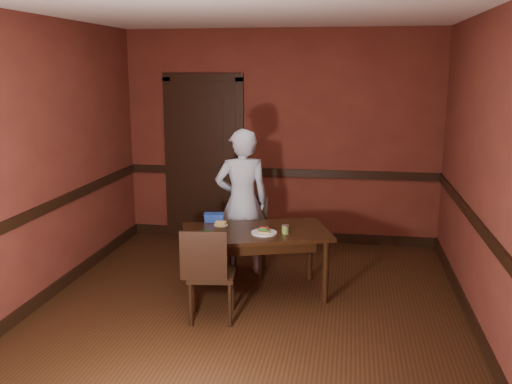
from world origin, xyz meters
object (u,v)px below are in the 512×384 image
(person, at_px, (242,202))
(chair_near, at_px, (212,273))
(dining_table, at_px, (256,262))
(sauce_jar, at_px, (285,229))
(cheese_saucer, at_px, (221,224))
(chair_far, at_px, (247,237))
(sandwich_plate, at_px, (264,232))
(food_tub, at_px, (214,217))

(person, bearing_deg, chair_near, 68.39)
(dining_table, bearing_deg, sauce_jar, -29.75)
(dining_table, bearing_deg, cheese_saucer, 146.19)
(cheese_saucer, bearing_deg, chair_far, 67.63)
(chair_near, distance_m, sauce_jar, 0.86)
(sandwich_plate, distance_m, food_tub, 0.67)
(chair_far, bearing_deg, sandwich_plate, -68.12)
(chair_far, height_order, person, person)
(dining_table, bearing_deg, food_tub, 134.53)
(chair_near, relative_size, food_tub, 3.84)
(chair_far, bearing_deg, person, 148.39)
(chair_far, relative_size, sandwich_plate, 3.39)
(person, xyz_separation_m, food_tub, (-0.23, -0.34, -0.09))
(sauce_jar, xyz_separation_m, cheese_saucer, (-0.67, 0.17, -0.03))
(person, bearing_deg, cheese_saucer, 56.02)
(chair_near, height_order, person, person)
(food_tub, bearing_deg, chair_near, -89.38)
(person, relative_size, sandwich_plate, 6.47)
(cheese_saucer, bearing_deg, food_tub, 126.06)
(person, height_order, food_tub, person)
(sandwich_plate, relative_size, sauce_jar, 2.90)
(person, xyz_separation_m, cheese_saucer, (-0.13, -0.49, -0.12))
(chair_far, height_order, sauce_jar, chair_far)
(chair_near, relative_size, sauce_jar, 10.19)
(sandwich_plate, bearing_deg, sauce_jar, 9.00)
(sauce_jar, distance_m, food_tub, 0.84)
(chair_near, bearing_deg, sauce_jar, -144.86)
(person, bearing_deg, chair_far, 130.48)
(chair_near, bearing_deg, food_tub, -85.88)
(chair_far, height_order, chair_near, chair_near)
(dining_table, bearing_deg, chair_near, -133.37)
(chair_near, bearing_deg, sandwich_plate, -134.75)
(person, relative_size, cheese_saucer, 11.24)
(person, distance_m, food_tub, 0.42)
(chair_far, distance_m, chair_near, 1.18)
(person, bearing_deg, dining_table, 93.33)
(food_tub, bearing_deg, sandwich_plate, -42.58)
(person, relative_size, sauce_jar, 18.74)
(cheese_saucer, relative_size, food_tub, 0.63)
(person, bearing_deg, sandwich_plate, 97.08)
(chair_far, distance_m, cheese_saucer, 0.56)
(sauce_jar, height_order, cheese_saucer, sauce_jar)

